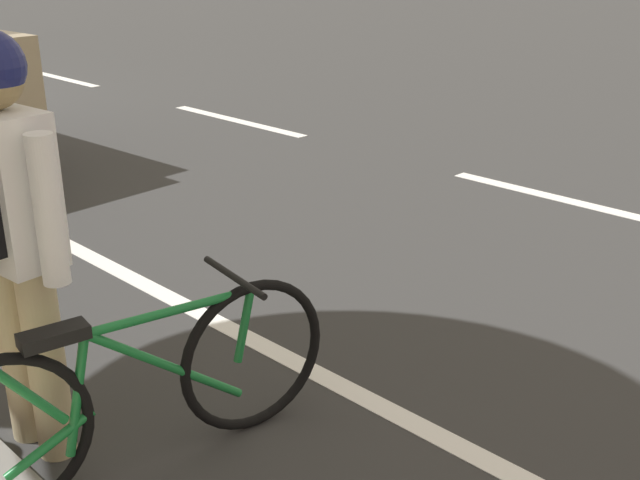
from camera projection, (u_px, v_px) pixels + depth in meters
lane_stripe_centre at (58, 77)px, 11.79m from camera, size 0.14×35.80×0.01m
bicycle_at_curb at (137, 390)px, 3.02m from camera, size 1.71×0.47×0.74m
cyclist_with_backpack at (3, 213)px, 2.92m from camera, size 0.44×0.62×1.71m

